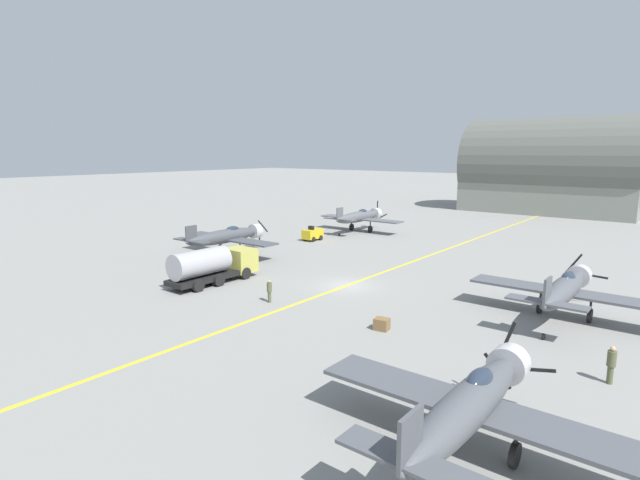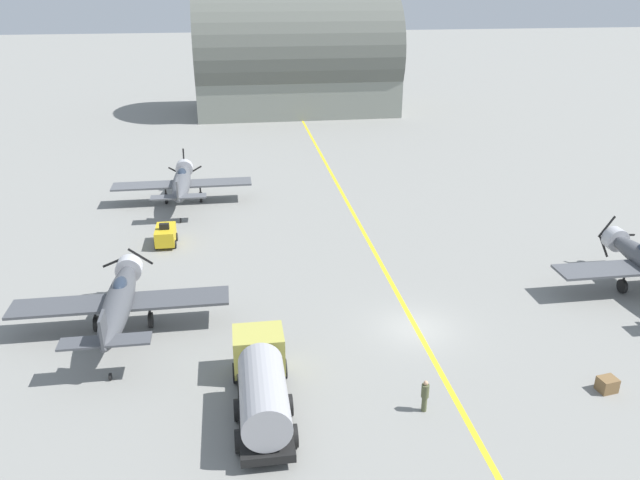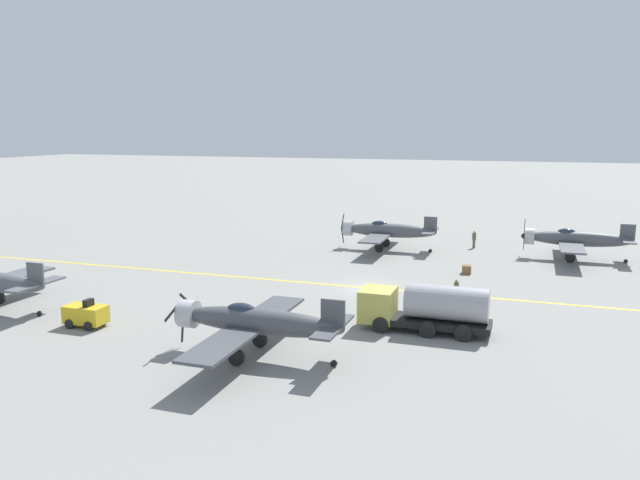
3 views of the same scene
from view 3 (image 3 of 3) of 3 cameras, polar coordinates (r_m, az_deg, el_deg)
ground_plane at (r=49.23m, az=4.26°, el=-4.37°), size 400.00×400.00×0.00m
taxiway_stripe at (r=49.23m, az=4.26°, el=-4.36°), size 0.30×160.00×0.01m
airplane_mid_right at (r=64.18m, az=6.08°, el=0.87°), size 12.00×9.98×3.65m
airplane_mid_left at (r=34.31m, az=-6.06°, el=-7.42°), size 12.00×9.98×3.65m
airplane_near_right at (r=63.69m, az=22.24°, el=0.08°), size 12.00×9.98×3.74m
fuel_tanker at (r=39.02m, az=9.51°, el=-6.09°), size 2.68×8.00×2.98m
tow_tractor at (r=42.20m, az=-20.62°, el=-6.38°), size 1.57×2.60×1.79m
ground_crew_walking at (r=46.11m, az=12.35°, el=-4.43°), size 0.36×0.36×1.66m
ground_crew_inspecting at (r=66.92m, az=13.91°, el=0.13°), size 0.40×0.40×1.84m
supply_crate_by_tanker at (r=55.19m, az=13.25°, el=-2.63°), size 0.97×0.84×0.72m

